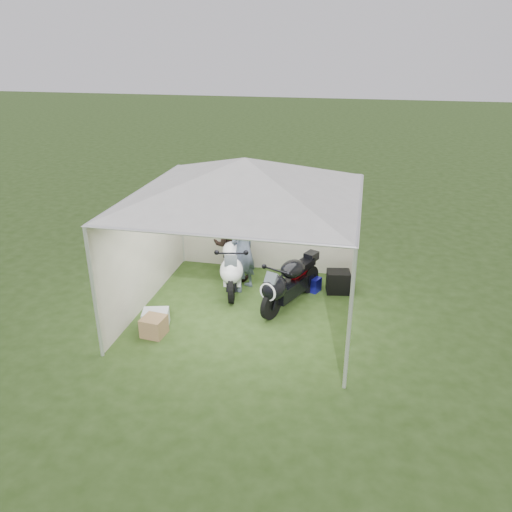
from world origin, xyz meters
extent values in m
plane|color=#233A11|center=(0.00, 0.00, 0.00)|extent=(80.00, 80.00, 0.00)
cylinder|color=silver|center=(-2.00, -2.00, 1.15)|extent=(0.06, 0.06, 2.30)
cylinder|color=silver|center=(2.00, -2.00, 1.15)|extent=(0.06, 0.06, 2.30)
cylinder|color=silver|center=(-2.00, 2.00, 1.15)|extent=(0.06, 0.06, 2.30)
cylinder|color=silver|center=(2.00, 2.00, 1.15)|extent=(0.06, 0.06, 2.30)
cube|color=beige|center=(0.00, 2.00, 1.15)|extent=(4.00, 0.02, 2.30)
cube|color=beige|center=(-2.00, 0.00, 1.15)|extent=(0.02, 4.00, 2.30)
cube|color=beige|center=(2.00, 0.00, 1.15)|extent=(0.02, 4.00, 2.30)
pyramid|color=silver|center=(0.00, 0.00, 2.65)|extent=(5.66, 5.66, 0.70)
cube|color=#99A5B7|center=(-1.65, 1.98, 1.85)|extent=(0.22, 0.02, 0.28)
cube|color=#99A5B7|center=(-1.30, 1.98, 1.85)|extent=(0.22, 0.02, 0.28)
cube|color=#99A5B7|center=(-0.95, 1.98, 1.85)|extent=(0.22, 0.01, 0.28)
cube|color=#99A5B7|center=(-0.60, 1.98, 1.85)|extent=(0.22, 0.01, 0.28)
cube|color=#99A5B7|center=(-1.65, 1.98, 1.55)|extent=(0.22, 0.02, 0.28)
cube|color=#99A5B7|center=(-1.30, 1.98, 1.55)|extent=(0.22, 0.01, 0.28)
cube|color=#99A5B7|center=(-0.95, 1.98, 1.55)|extent=(0.22, 0.02, 0.28)
cube|color=#99A5B7|center=(-0.60, 1.98, 1.55)|extent=(0.22, 0.01, 0.28)
cylinder|color=#D8590C|center=(0.20, 1.97, 1.95)|extent=(3.20, 0.02, 0.02)
cylinder|color=black|center=(-0.36, 0.27, 0.31)|extent=(0.22, 0.63, 0.62)
cylinder|color=black|center=(-0.64, 1.69, 0.31)|extent=(0.27, 0.64, 0.62)
cube|color=white|center=(-0.49, 0.93, 0.39)|extent=(0.53, 1.03, 0.31)
ellipsoid|color=white|center=(-0.38, 0.37, 0.64)|extent=(0.58, 0.70, 0.52)
ellipsoid|color=white|center=(-0.51, 1.03, 0.81)|extent=(0.57, 0.71, 0.36)
cube|color=black|center=(-0.59, 1.43, 0.74)|extent=(0.38, 0.66, 0.14)
cube|color=white|center=(-0.65, 1.77, 0.83)|extent=(0.28, 0.35, 0.19)
cube|color=black|center=(-0.57, 1.33, 0.57)|extent=(0.21, 0.58, 0.10)
cube|color=#3F474C|center=(-0.36, 0.25, 0.91)|extent=(0.27, 0.19, 0.22)
cylinder|color=black|center=(0.53, -0.20, 0.29)|extent=(0.33, 0.57, 0.58)
cylinder|color=black|center=(1.09, 1.04, 0.29)|extent=(0.37, 0.59, 0.58)
cube|color=black|center=(0.79, 0.37, 0.37)|extent=(0.68, 0.98, 0.29)
ellipsoid|color=black|center=(0.57, -0.12, 0.60)|extent=(0.64, 0.71, 0.49)
ellipsoid|color=black|center=(0.83, 0.46, 0.76)|extent=(0.64, 0.72, 0.34)
cube|color=black|center=(0.99, 0.82, 0.70)|extent=(0.47, 0.64, 0.14)
cube|color=black|center=(1.12, 1.11, 0.78)|extent=(0.31, 0.35, 0.18)
cube|color=#8D0309|center=(0.95, 0.73, 0.53)|extent=(0.31, 0.53, 0.10)
cube|color=#3F474C|center=(0.53, -0.22, 0.86)|extent=(0.27, 0.22, 0.20)
cylinder|color=white|center=(0.49, -0.31, 0.60)|extent=(0.33, 0.16, 0.35)
cube|color=#1C1BD2|center=(1.13, 1.13, 0.15)|extent=(0.47, 0.39, 0.30)
imported|color=black|center=(-0.64, 1.31, 0.80)|extent=(0.83, 0.68, 1.59)
imported|color=slate|center=(-0.26, 0.87, 0.90)|extent=(0.67, 0.78, 1.80)
cube|color=black|center=(1.70, 1.16, 0.23)|extent=(0.52, 0.45, 0.47)
cube|color=silver|center=(-1.49, -0.92, 0.16)|extent=(0.54, 0.47, 0.31)
cube|color=olive|center=(-1.40, -1.22, 0.17)|extent=(0.43, 0.43, 0.35)
camera|label=1|loc=(1.99, -8.31, 4.84)|focal=35.00mm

